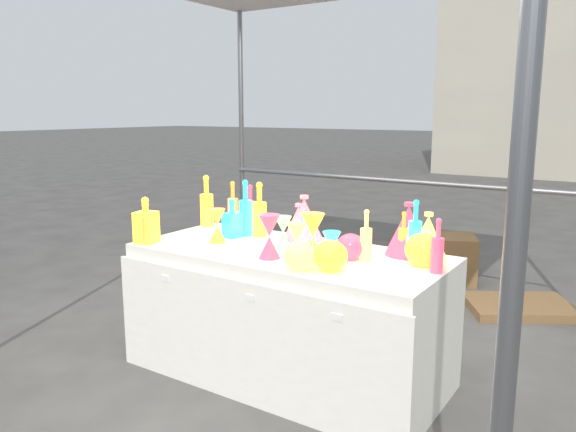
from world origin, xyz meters
The scene contains 30 objects.
ground centered at (0.00, 0.00, 0.00)m, with size 80.00×80.00×0.00m, color #5F5D58.
display_table centered at (0.00, -0.01, 0.37)m, with size 1.84×0.83×0.75m.
cardboard_box_closed centered at (0.15, 2.31, 0.21)m, with size 0.58×0.42×0.42m, color olive.
cardboard_box_flat centered at (0.92, 1.88, 0.03)m, with size 0.78×0.56×0.07m, color olive.
bottle_0 centered at (-0.85, 0.27, 0.93)m, with size 0.09×0.09×0.35m, color red, non-canonical shape.
bottle_2 centered at (-0.64, 0.30, 0.91)m, with size 0.07×0.07×0.32m, color gold, non-canonical shape.
bottle_3 centered at (-0.53, 0.35, 0.90)m, with size 0.08×0.08×0.30m, color #1A259D, non-canonical shape.
bottle_6 centered at (-0.35, 0.21, 0.92)m, with size 0.09×0.09×0.35m, color red, non-canonical shape.
bottle_7 centered at (-0.44, 0.18, 0.93)m, with size 0.08×0.08×0.36m, color #1B7D16, non-canonical shape.
decanter_0 centered at (-0.81, -0.31, 0.89)m, with size 0.12×0.12×0.28m, color red, non-canonical shape.
decanter_1 centered at (-0.81, -0.31, 0.88)m, with size 0.10×0.10×0.26m, color gold, non-canonical shape.
decanter_2 centered at (-0.48, 0.09, 0.87)m, with size 0.10×0.10×0.25m, color #1B7D16, non-canonical shape.
hourglass_0 centered at (-0.47, -0.07, 0.85)m, with size 0.10×0.10×0.20m, color gold, non-canonical shape.
hourglass_1 centered at (0.01, -0.19, 0.87)m, with size 0.12×0.12×0.24m, color #1A259D, non-canonical shape.
hourglass_2 centered at (0.18, -0.19, 0.86)m, with size 0.11×0.11×0.21m, color #158676, non-canonical shape.
hourglass_3 centered at (-0.03, 0.00, 0.85)m, with size 0.10×0.10×0.19m, color #C727AB, non-canonical shape.
hourglass_4 centered at (0.22, -0.10, 0.88)m, with size 0.13×0.13×0.25m, color red, non-canonical shape.
hourglass_5 centered at (0.38, -0.18, 0.84)m, with size 0.09×0.09×0.19m, color #1B7D16, non-canonical shape.
globe_0 centered at (0.40, -0.23, 0.82)m, with size 0.17×0.17×0.14m, color red, non-canonical shape.
globe_1 centered at (0.27, -0.30, 0.82)m, with size 0.16×0.16×0.13m, color #158676, non-canonical shape.
globe_2 centered at (0.75, 0.11, 0.83)m, with size 0.19×0.19×0.15m, color gold, non-canonical shape.
globe_3 centered at (0.39, 0.02, 0.81)m, with size 0.16×0.16×0.12m, color #1A259D, non-canonical shape.
lampshade_0 centered at (-0.10, 0.26, 0.86)m, with size 0.19×0.19×0.23m, color yellow, non-canonical shape.
lampshade_1 centered at (-0.07, 0.28, 0.89)m, with size 0.24×0.24×0.28m, color yellow, non-canonical shape.
lampshade_2 centered at (0.60, 0.28, 0.90)m, with size 0.25×0.25×0.29m, color #1A259D, non-canonical shape.
lampshade_3 centered at (0.73, 0.25, 0.88)m, with size 0.22×0.22×0.26m, color #158676, non-canonical shape.
bottle_8 centered at (0.66, 0.23, 0.91)m, with size 0.07×0.07×0.32m, color #1B7D16, non-canonical shape.
bottle_9 centered at (0.60, 0.23, 0.88)m, with size 0.06×0.06×0.25m, color gold, non-canonical shape.
bottle_10 centered at (0.85, 0.03, 0.89)m, with size 0.06×0.06×0.27m, color #1A259D, non-canonical shape.
bottle_11 centered at (0.47, 0.03, 0.89)m, with size 0.06×0.06×0.28m, color #158676, non-canonical shape.
Camera 1 is at (1.71, -2.59, 1.53)m, focal length 35.00 mm.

